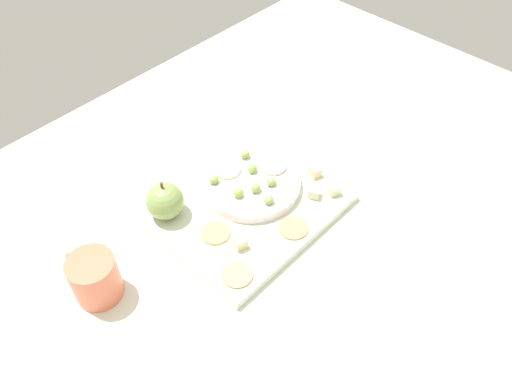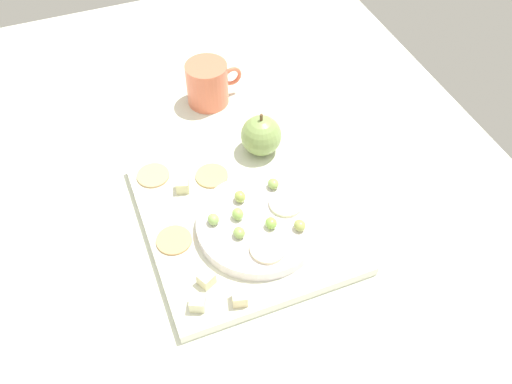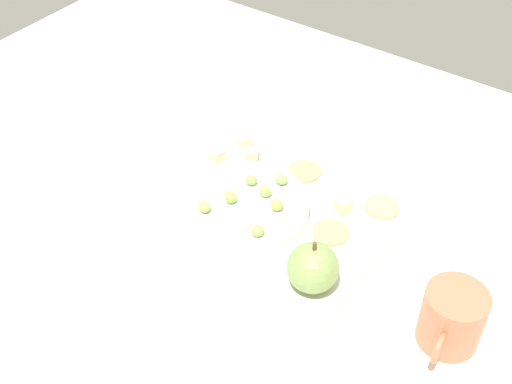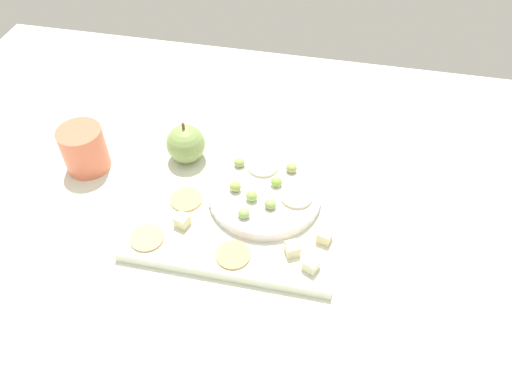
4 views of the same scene
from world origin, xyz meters
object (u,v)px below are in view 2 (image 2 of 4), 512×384
object	(u,v)px
grape_6	(273,184)
apple_slice_1	(268,249)
cracker_1	(212,176)
apple_whole	(261,135)
cracker_0	(174,240)
grape_3	(238,214)
grape_5	(213,219)
grape_1	(271,223)
apple_slice_0	(286,204)
serving_dish	(259,225)
grape_4	(300,225)
grape_2	(239,233)
cheese_cube_2	(240,298)
cracker_2	(153,175)
cheese_cube_3	(198,303)
cup	(208,84)
platter	(242,217)
cheese_cube_1	(206,279)
cheese_cube_0	(183,186)
grape_0	(240,197)

from	to	relation	value
grape_6	apple_slice_1	size ratio (longest dim) A/B	0.37
apple_slice_1	cracker_1	bearing A→B (deg)	-171.80
apple_whole	cracker_0	distance (cm)	23.61
grape_3	grape_5	xyz separation A→B (cm)	(-0.45, -3.71, -0.11)
cracker_1	grape_1	world-z (taller)	grape_1
apple_whole	apple_slice_0	size ratio (longest dim) A/B	1.32
apple_whole	grape_5	xyz separation A→B (cm)	(13.52, -13.01, -0.72)
serving_dish	grape_1	world-z (taller)	grape_1
apple_whole	grape_4	bearing A→B (deg)	-4.37
apple_slice_0	grape_6	bearing A→B (deg)	-173.18
serving_dish	apple_whole	size ratio (longest dim) A/B	2.73
grape_2	cheese_cube_2	bearing A→B (deg)	-19.78
cracker_2	grape_4	size ratio (longest dim) A/B	2.79
cheese_cube_3	grape_4	bearing A→B (deg)	108.22
grape_1	cup	distance (cm)	35.26
apple_whole	cheese_cube_3	xyz separation A→B (cm)	(25.07, -19.22, -2.44)
serving_dish	grape_2	xyz separation A→B (cm)	(1.41, -3.72, 1.75)
grape_1	grape_6	size ratio (longest dim) A/B	1.00
cheese_cube_2	cup	world-z (taller)	cup
platter	cheese_cube_3	distance (cm)	17.47
grape_6	cracker_2	bearing A→B (deg)	-122.90
grape_1	cheese_cube_1	bearing A→B (deg)	-68.50
cheese_cube_3	cracker_2	distance (cm)	25.86
platter	cheese_cube_3	world-z (taller)	cheese_cube_3
grape_1	cup	bearing A→B (deg)	177.49
cracker_1	apple_slice_0	world-z (taller)	apple_slice_0
platter	cheese_cube_2	xyz separation A→B (cm)	(14.48, -5.71, 1.96)
cheese_cube_1	cheese_cube_2	world-z (taller)	same
cracker_0	grape_1	bearing A→B (deg)	73.69
cracker_1	cracker_2	bearing A→B (deg)	-111.75
apple_whole	apple_slice_1	xyz separation A→B (cm)	(21.03, -7.29, -1.23)
serving_dish	cup	bearing A→B (deg)	175.17
cracker_2	grape_2	xyz separation A→B (cm)	(17.98, 8.67, 2.52)
grape_2	apple_slice_0	world-z (taller)	grape_2
cheese_cube_3	grape_1	xyz separation A→B (cm)	(-7.75, 13.96, 1.76)
cheese_cube_1	cheese_cube_3	size ratio (longest dim) A/B	1.00
cheese_cube_0	cheese_cube_1	xyz separation A→B (cm)	(18.04, -1.82, 0.00)
cheese_cube_2	cheese_cube_3	bearing A→B (deg)	-103.32
serving_dish	grape_4	world-z (taller)	grape_4
cracker_0	grape_3	world-z (taller)	grape_3
cracker_1	grape_0	xyz separation A→B (cm)	(8.05, 2.10, 2.66)
platter	grape_0	xyz separation A→B (cm)	(-1.04, 0.06, 3.79)
apple_whole	apple_slice_1	size ratio (longest dim) A/B	1.32
grape_4	cup	xyz separation A→B (cm)	(-37.14, -2.24, -0.45)
cheese_cube_3	cracker_2	size ratio (longest dim) A/B	0.38
platter	cheese_cube_2	world-z (taller)	cheese_cube_2
cracker_0	grape_0	world-z (taller)	grape_0
cracker_0	apple_slice_1	distance (cm)	14.47
cheese_cube_1	grape_6	xyz separation A→B (cm)	(-11.72, 14.97, 1.70)
grape_5	apple_slice_1	world-z (taller)	grape_5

